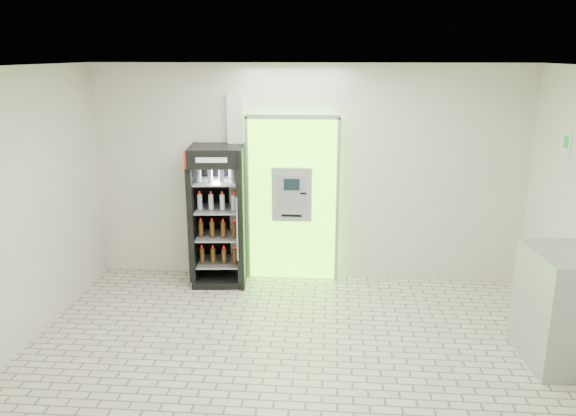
# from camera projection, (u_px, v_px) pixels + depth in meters

# --- Properties ---
(ground) EXTENTS (6.00, 6.00, 0.00)m
(ground) POSITION_uv_depth(u_px,v_px,m) (295.00, 366.00, 5.79)
(ground) COLOR #BCAD9C
(ground) RESTS_ON ground
(room_shell) EXTENTS (6.00, 6.00, 6.00)m
(room_shell) POSITION_uv_depth(u_px,v_px,m) (295.00, 193.00, 5.30)
(room_shell) COLOR silver
(room_shell) RESTS_ON ground
(atm_assembly) EXTENTS (1.30, 0.24, 2.33)m
(atm_assembly) POSITION_uv_depth(u_px,v_px,m) (292.00, 198.00, 7.82)
(atm_assembly) COLOR #6AFF17
(atm_assembly) RESTS_ON ground
(pillar) EXTENTS (0.22, 0.11, 2.60)m
(pillar) POSITION_uv_depth(u_px,v_px,m) (237.00, 187.00, 7.88)
(pillar) COLOR silver
(pillar) RESTS_ON ground
(beverage_cooler) EXTENTS (0.78, 0.72, 1.93)m
(beverage_cooler) POSITION_uv_depth(u_px,v_px,m) (219.00, 218.00, 7.73)
(beverage_cooler) COLOR black
(beverage_cooler) RESTS_ON ground
(steel_cabinet) EXTENTS (0.68, 0.95, 1.20)m
(steel_cabinet) POSITION_uv_depth(u_px,v_px,m) (559.00, 308.00, 5.74)
(steel_cabinet) COLOR #A4A6AB
(steel_cabinet) RESTS_ON ground
(exit_sign) EXTENTS (0.02, 0.22, 0.26)m
(exit_sign) POSITION_uv_depth(u_px,v_px,m) (567.00, 145.00, 6.34)
(exit_sign) COLOR white
(exit_sign) RESTS_ON room_shell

